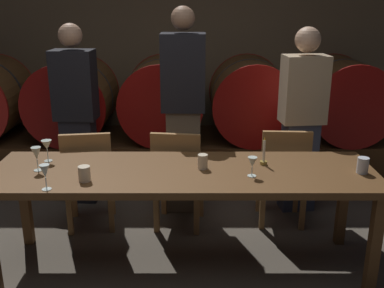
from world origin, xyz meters
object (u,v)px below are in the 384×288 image
(wine_barrel_center, at_px, (161,99))
(cup_left, at_px, (82,174))
(chair_center, at_px, (176,175))
(wine_glass_center_right, at_px, (43,172))
(cup_center, at_px, (201,162))
(guest_center, at_px, (182,111))
(cup_right, at_px, (361,165))
(dining_table, at_px, (181,179))
(wine_glass_far_left, at_px, (34,154))
(chair_left, at_px, (87,175))
(wine_barrel_left, at_px, (71,99))
(chair_right, at_px, (281,172))
(guest_right, at_px, (300,120))
(guest_left, at_px, (75,114))
(wine_glass_far_right, at_px, (250,163))
(candle_center, at_px, (262,157))
(wine_barrel_right, at_px, (248,99))
(wine_barrel_far_right, at_px, (340,98))
(wine_glass_center_left, at_px, (45,146))

(wine_barrel_center, bearing_deg, cup_left, -100.54)
(chair_center, height_order, cup_left, chair_center)
(wine_glass_center_right, distance_m, cup_center, 1.05)
(guest_center, xyz_separation_m, cup_right, (1.24, -1.02, -0.13))
(dining_table, xyz_separation_m, cup_center, (0.14, 0.03, 0.12))
(chair_center, height_order, wine_glass_far_left, wine_glass_far_left)
(guest_center, xyz_separation_m, cup_left, (-0.62, -1.16, -0.13))
(chair_left, bearing_deg, wine_barrel_left, -79.96)
(wine_barrel_left, distance_m, wine_barrel_center, 0.96)
(wine_glass_far_left, bearing_deg, chair_right, 19.88)
(dining_table, distance_m, guest_right, 1.44)
(wine_barrel_center, height_order, guest_left, guest_left)
(guest_right, relative_size, wine_glass_far_left, 9.85)
(chair_right, xyz_separation_m, cup_right, (0.39, -0.71, 0.33))
(chair_right, bearing_deg, guest_center, -17.62)
(wine_glass_far_left, bearing_deg, wine_glass_far_right, -3.98)
(wine_barrel_left, xyz_separation_m, wine_glass_far_right, (1.68, -1.98, 0.00))
(candle_center, distance_m, wine_glass_far_right, 0.25)
(dining_table, height_order, guest_left, guest_left)
(chair_right, bearing_deg, candle_center, 67.03)
(dining_table, xyz_separation_m, wine_glass_far_right, (0.47, -0.11, 0.16))
(guest_center, height_order, guest_right, guest_center)
(guest_left, distance_m, wine_glass_far_right, 1.95)
(wine_barrel_left, relative_size, chair_left, 1.04)
(guest_right, bearing_deg, wine_barrel_right, -74.66)
(candle_center, bearing_deg, wine_barrel_center, 115.20)
(wine_barrel_left, xyz_separation_m, cup_center, (1.35, -1.84, -0.04))
(cup_left, height_order, cup_center, cup_center)
(candle_center, bearing_deg, cup_right, -14.02)
(candle_center, distance_m, wine_glass_far_left, 1.58)
(cup_right, bearing_deg, wine_glass_far_right, -175.63)
(wine_barrel_center, relative_size, candle_center, 4.40)
(wine_barrel_center, xyz_separation_m, wine_glass_far_left, (-0.75, -1.88, 0.03))
(wine_barrel_left, xyz_separation_m, wine_barrel_far_right, (2.90, 0.00, 0.00))
(wine_barrel_right, xyz_separation_m, dining_table, (-0.69, -1.87, -0.16))
(guest_right, relative_size, cup_right, 15.19)
(chair_right, height_order, guest_right, guest_right)
(guest_center, height_order, cup_right, guest_center)
(chair_right, xyz_separation_m, guest_center, (-0.85, 0.31, 0.46))
(wine_barrel_far_right, relative_size, cup_right, 8.33)
(wine_barrel_right, relative_size, wine_glass_center_right, 5.55)
(wine_barrel_right, height_order, cup_center, wine_barrel_right)
(wine_glass_center_left, bearing_deg, wine_glass_center_right, -74.30)
(wine_glass_center_left, bearing_deg, chair_center, 23.67)
(chair_center, relative_size, cup_center, 8.48)
(wine_barrel_left, relative_size, wine_glass_far_left, 5.40)
(guest_center, xyz_separation_m, wine_glass_center_left, (-0.98, -0.79, -0.06))
(chair_left, distance_m, guest_right, 1.92)
(chair_center, distance_m, wine_glass_center_left, 1.09)
(guest_center, relative_size, wine_glass_center_right, 11.14)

